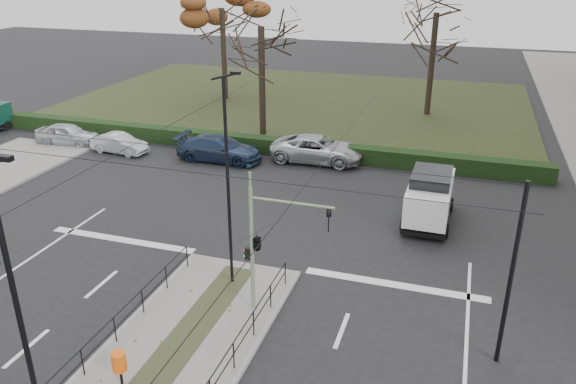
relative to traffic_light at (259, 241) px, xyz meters
name	(u,v)px	position (x,y,z in m)	size (l,w,h in m)	color
ground	(188,339)	(-1.72, -2.20, -2.80)	(140.00, 140.00, 0.00)	black
park	(298,102)	(-7.72, 29.80, -2.75)	(38.00, 26.00, 0.10)	#242D16
hedge	(237,142)	(-7.72, 16.40, -2.30)	(38.00, 1.00, 1.00)	black
median_railing	(143,366)	(-1.72, -4.80, -1.82)	(4.14, 13.24, 0.92)	black
catenary	(204,225)	(-1.72, -0.58, 0.62)	(20.00, 34.00, 6.00)	black
traffic_light	(259,241)	(0.00, 0.00, 0.00)	(3.10, 1.77, 4.57)	slate
litter_bin	(119,362)	(-2.50, -4.79, -1.89)	(0.42, 0.42, 1.08)	black
streetlamp_median_near	(25,337)	(-2.09, -8.14, 1.51)	(0.68, 0.14, 8.19)	black
streetlamp_median_far	(228,182)	(-1.62, 1.31, 1.41)	(0.67, 0.14, 8.00)	black
parked_car_first	(67,134)	(-18.82, 13.95, -2.09)	(1.68, 4.18, 1.42)	#B9BBC2
parked_car_second	(119,144)	(-14.57, 13.50, -2.18)	(1.30, 3.72, 1.23)	#B9BBC2
parked_car_third	(219,148)	(-7.93, 14.14, -2.03)	(2.15, 5.28, 1.53)	#20304C
parked_car_fourth	(317,149)	(-2.20, 15.80, -2.02)	(2.58, 5.59, 1.55)	#B9BBC2
white_van	(430,196)	(4.95, 9.37, -1.52)	(2.18, 4.64, 2.45)	white
rust_tree	(222,8)	(-13.99, 28.81, 4.84)	(8.84, 8.84, 9.92)	black
bare_tree_center	(436,21)	(3.21, 28.94, 4.37)	(5.97, 5.97, 10.15)	black
bare_tree_near	(261,35)	(-7.24, 19.91, 4.03)	(6.58, 6.58, 9.66)	black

